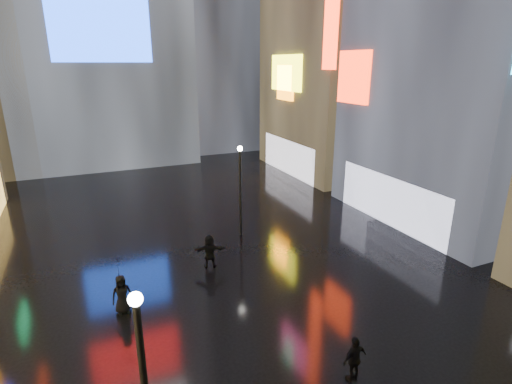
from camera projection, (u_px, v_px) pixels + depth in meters
ground at (200, 235)px, 22.93m from camera, size 140.00×140.00×0.00m
building_right_far at (343, 6)px, 33.46m from camera, size 10.28×12.00×28.00m
lamp_far at (240, 186)px, 22.15m from camera, size 0.30×0.30×5.20m
pedestrian_3 at (355, 359)px, 12.26m from camera, size 0.96×0.50×1.56m
pedestrian_4 at (122, 294)px, 15.63m from camera, size 0.84×0.59×1.61m
pedestrian_5 at (210, 251)px, 19.14m from camera, size 1.62×0.91×1.67m
umbrella_2 at (119, 267)px, 15.26m from camera, size 1.05×1.03×0.82m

